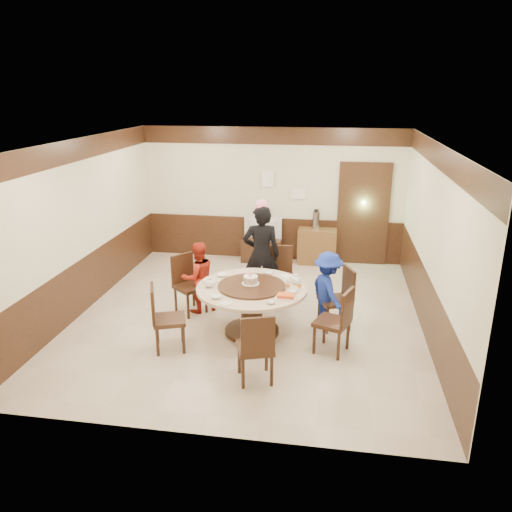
% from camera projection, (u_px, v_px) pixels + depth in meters
% --- Properties ---
extents(room, '(6.00, 6.04, 2.84)m').
position_uv_depth(room, '(249.00, 253.00, 7.85)').
color(room, beige).
rests_on(room, ground).
extents(banquet_table, '(1.65, 1.65, 0.78)m').
position_uv_depth(banquet_table, '(252.00, 300.00, 7.46)').
color(banquet_table, '#331C0F').
rests_on(banquet_table, ground).
extents(chair_0, '(0.58, 0.57, 0.97)m').
position_uv_depth(chair_0, '(336.00, 309.00, 7.71)').
color(chair_0, '#331C0F').
rests_on(chair_0, ground).
extents(chair_1, '(0.48, 0.49, 0.97)m').
position_uv_depth(chair_1, '(280.00, 285.00, 8.65)').
color(chair_1, '#331C0F').
rests_on(chair_1, ground).
extents(chair_2, '(0.62, 0.62, 0.97)m').
position_uv_depth(chair_2, '(190.00, 295.00, 8.25)').
color(chair_2, '#331C0F').
rests_on(chair_2, ground).
extents(chair_3, '(0.57, 0.56, 0.97)m').
position_uv_depth(chair_3, '(168.00, 329.00, 7.06)').
color(chair_3, '#331C0F').
rests_on(chair_3, ground).
extents(chair_4, '(0.56, 0.56, 0.97)m').
position_uv_depth(chair_4, '(255.00, 359.00, 6.29)').
color(chair_4, '#331C0F').
rests_on(chair_4, ground).
extents(chair_5, '(0.57, 0.57, 0.97)m').
position_uv_depth(chair_5, '(333.00, 332.00, 6.98)').
color(chair_5, '#331C0F').
rests_on(chair_5, ground).
extents(person_standing, '(0.69, 0.51, 1.73)m').
position_uv_depth(person_standing, '(261.00, 255.00, 8.45)').
color(person_standing, black).
rests_on(person_standing, ground).
extents(person_red, '(0.74, 0.71, 1.20)m').
position_uv_depth(person_red, '(198.00, 277.00, 8.19)').
color(person_red, '#AC2616').
rests_on(person_red, ground).
extents(person_blue, '(0.78, 0.91, 1.23)m').
position_uv_depth(person_blue, '(328.00, 291.00, 7.60)').
color(person_blue, navy).
rests_on(person_blue, ground).
extents(birthday_cake, '(0.26, 0.26, 0.18)m').
position_uv_depth(birthday_cake, '(251.00, 280.00, 7.41)').
color(birthday_cake, white).
rests_on(birthday_cake, banquet_table).
extents(teapot_left, '(0.17, 0.15, 0.13)m').
position_uv_depth(teapot_left, '(209.00, 283.00, 7.37)').
color(teapot_left, white).
rests_on(teapot_left, banquet_table).
extents(teapot_right, '(0.17, 0.15, 0.13)m').
position_uv_depth(teapot_right, '(296.00, 280.00, 7.51)').
color(teapot_right, white).
rests_on(teapot_right, banquet_table).
extents(bowl_0, '(0.16, 0.16, 0.04)m').
position_uv_depth(bowl_0, '(222.00, 275.00, 7.80)').
color(bowl_0, white).
rests_on(bowl_0, banquet_table).
extents(bowl_1, '(0.13, 0.13, 0.04)m').
position_uv_depth(bowl_1, '(271.00, 302.00, 6.82)').
color(bowl_1, white).
rests_on(bowl_1, banquet_table).
extents(bowl_2, '(0.15, 0.15, 0.04)m').
position_uv_depth(bowl_2, '(216.00, 297.00, 6.99)').
color(bowl_2, white).
rests_on(bowl_2, banquet_table).
extents(bowl_3, '(0.15, 0.15, 0.05)m').
position_uv_depth(bowl_3, '(293.00, 292.00, 7.16)').
color(bowl_3, white).
rests_on(bowl_3, banquet_table).
extents(bowl_4, '(0.16, 0.16, 0.04)m').
position_uv_depth(bowl_4, '(208.00, 280.00, 7.59)').
color(bowl_4, white).
rests_on(bowl_4, banquet_table).
extents(bowl_5, '(0.13, 0.13, 0.04)m').
position_uv_depth(bowl_5, '(268.00, 273.00, 7.89)').
color(bowl_5, white).
rests_on(bowl_5, banquet_table).
extents(saucer_near, '(0.18, 0.18, 0.01)m').
position_uv_depth(saucer_near, '(226.00, 303.00, 6.82)').
color(saucer_near, white).
rests_on(saucer_near, banquet_table).
extents(saucer_far, '(0.18, 0.18, 0.01)m').
position_uv_depth(saucer_far, '(285.00, 276.00, 7.79)').
color(saucer_far, white).
rests_on(saucer_far, banquet_table).
extents(shrimp_platter, '(0.30, 0.20, 0.06)m').
position_uv_depth(shrimp_platter, '(286.00, 296.00, 6.98)').
color(shrimp_platter, white).
rests_on(shrimp_platter, banquet_table).
extents(bottle_0, '(0.06, 0.06, 0.16)m').
position_uv_depth(bottle_0, '(288.00, 285.00, 7.27)').
color(bottle_0, white).
rests_on(bottle_0, banquet_table).
extents(bottle_1, '(0.06, 0.06, 0.16)m').
position_uv_depth(bottle_1, '(299.00, 285.00, 7.27)').
color(bottle_1, white).
rests_on(bottle_1, banquet_table).
extents(tv_stand, '(0.85, 0.45, 0.50)m').
position_uv_depth(tv_stand, '(262.00, 250.00, 10.71)').
color(tv_stand, '#331C0F').
rests_on(tv_stand, ground).
extents(television, '(0.82, 0.19, 0.47)m').
position_uv_depth(television, '(262.00, 228.00, 10.55)').
color(television, gray).
rests_on(television, tv_stand).
extents(side_cabinet, '(0.80, 0.40, 0.75)m').
position_uv_depth(side_cabinet, '(317.00, 246.00, 10.52)').
color(side_cabinet, brown).
rests_on(side_cabinet, ground).
extents(thermos, '(0.15, 0.15, 0.38)m').
position_uv_depth(thermos, '(316.00, 220.00, 10.35)').
color(thermos, silver).
rests_on(thermos, side_cabinet).
extents(notice_left, '(0.25, 0.00, 0.35)m').
position_uv_depth(notice_left, '(268.00, 179.00, 10.41)').
color(notice_left, white).
rests_on(notice_left, room).
extents(notice_right, '(0.30, 0.00, 0.22)m').
position_uv_depth(notice_right, '(298.00, 194.00, 10.41)').
color(notice_right, white).
rests_on(notice_right, room).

